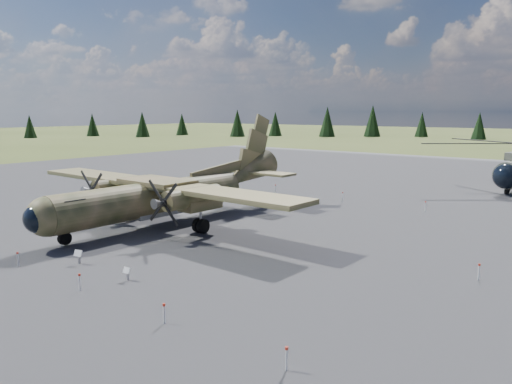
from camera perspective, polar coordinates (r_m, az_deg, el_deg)
The scene contains 7 objects.
ground at distance 35.64m, azimuth -2.58°, elevation -4.58°, with size 500.00×500.00×0.00m, color #55612B.
apron at distance 43.51m, azimuth 6.08°, elevation -2.10°, with size 120.00×120.00×0.04m, color slate.
transport_plane at distance 38.45m, azimuth -10.11°, elevation 0.12°, with size 26.51×24.12×8.76m.
info_placard_left at distance 29.86m, azimuth -19.63°, elevation -6.77°, with size 0.55×0.33×0.81m.
info_placard_right at distance 26.36m, azimuth -14.53°, elevation -8.82°, with size 0.45×0.21×0.69m.
barrier_fence at distance 35.77m, azimuth -3.23°, elevation -3.70°, with size 33.12×29.62×0.85m.
treeline at distance 30.82m, azimuth -5.68°, elevation 2.21°, with size 290.74×305.71×10.90m.
Camera 1 is at (22.71, -26.14, 8.47)m, focal length 35.00 mm.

